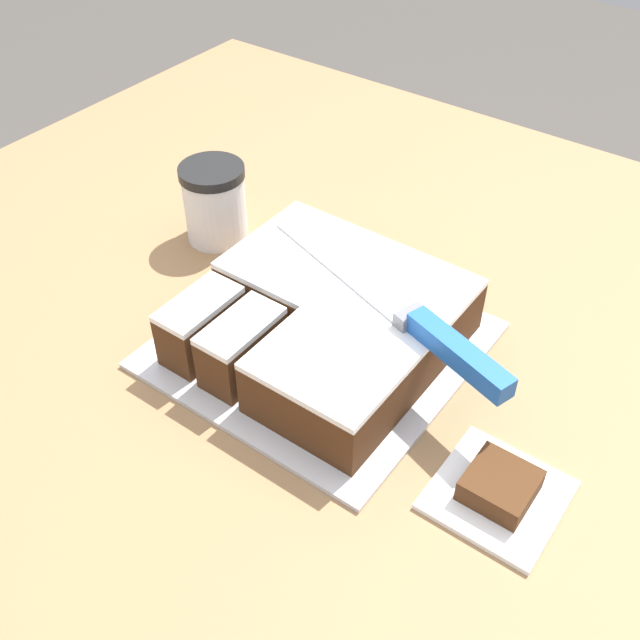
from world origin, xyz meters
TOP-DOWN VIEW (x-y plane):
  - countertop at (0.00, 0.00)m, footprint 1.40×1.10m
  - cake_board at (-0.04, -0.06)m, footprint 0.31×0.31m
  - cake at (-0.04, -0.05)m, footprint 0.26×0.26m
  - knife at (0.08, -0.05)m, footprint 0.34×0.13m
  - coffee_cup at (-0.27, 0.03)m, footprint 0.08×0.08m
  - paper_napkin at (0.21, -0.12)m, footprint 0.11×0.11m
  - brownie at (0.21, -0.12)m, footprint 0.06×0.06m

SIDE VIEW (x-z plane):
  - countertop at x=0.00m, z-range 0.00..0.94m
  - cake_board at x=-0.04m, z-range 0.94..0.95m
  - paper_napkin at x=0.21m, z-range 0.94..0.95m
  - brownie at x=0.21m, z-range 0.95..0.97m
  - cake at x=-0.04m, z-range 0.95..1.01m
  - coffee_cup at x=-0.27m, z-range 0.94..1.04m
  - knife at x=0.08m, z-range 1.01..1.03m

